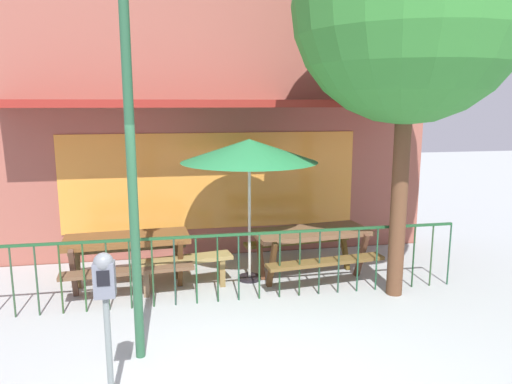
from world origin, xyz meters
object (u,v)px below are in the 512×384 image
object	(u,v)px
patio_umbrella	(249,151)
street_lamp	(129,113)
picnic_table_left	(128,247)
parking_meter_near	(105,289)
street_tree	(410,6)
picnic_table_right	(311,240)
patio_bench	(185,266)

from	to	relation	value
patio_umbrella	street_lamp	size ratio (longest dim) A/B	0.54
picnic_table_left	patio_umbrella	world-z (taller)	patio_umbrella
parking_meter_near	street_lamp	world-z (taller)	street_lamp
parking_meter_near	street_tree	distance (m)	5.06
street_tree	street_lamp	xyz separation A→B (m)	(-3.51, -1.10, -1.32)
street_lamp	street_tree	bearing A→B (deg)	17.40
picnic_table_right	street_tree	distance (m)	3.58
patio_umbrella	picnic_table_right	bearing A→B (deg)	-5.50
patio_umbrella	street_lamp	bearing A→B (deg)	-127.40
picnic_table_right	street_lamp	size ratio (longest dim) A/B	0.49
parking_meter_near	street_lamp	size ratio (longest dim) A/B	0.36
picnic_table_right	patio_umbrella	bearing A→B (deg)	174.50
picnic_table_left	street_lamp	xyz separation A→B (m)	(0.26, -2.08, 2.01)
picnic_table_left	parking_meter_near	bearing A→B (deg)	-88.99
patio_bench	parking_meter_near	size ratio (longest dim) A/B	0.99
picnic_table_left	parking_meter_near	size ratio (longest dim) A/B	1.30
picnic_table_right	patio_umbrella	size ratio (longest dim) A/B	0.89
street_tree	picnic_table_right	bearing A→B (deg)	139.81
parking_meter_near	patio_bench	bearing A→B (deg)	73.88
patio_bench	parking_meter_near	distance (m)	2.89
street_lamp	patio_umbrella	bearing A→B (deg)	52.60
picnic_table_left	patio_umbrella	xyz separation A→B (m)	(1.82, -0.04, 1.39)
patio_umbrella	patio_bench	xyz separation A→B (m)	(-1.00, -0.19, -1.65)
street_tree	street_lamp	world-z (taller)	street_tree
picnic_table_right	patio_umbrella	distance (m)	1.69
picnic_table_right	street_tree	size ratio (longest dim) A/B	0.36
patio_bench	street_tree	xyz separation A→B (m)	(2.95, -0.74, 3.59)
street_tree	patio_bench	bearing A→B (deg)	165.86
picnic_table_left	picnic_table_right	size ratio (longest dim) A/B	0.97
picnic_table_right	patio_bench	distance (m)	1.97
picnic_table_right	patio_umbrella	world-z (taller)	patio_umbrella
street_tree	picnic_table_left	bearing A→B (deg)	165.47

